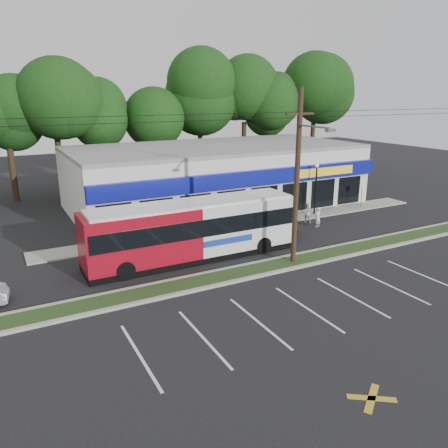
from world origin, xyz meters
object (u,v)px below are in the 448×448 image
object	(u,v)px
pedestrian_b	(306,213)
sign_post	(362,191)
lamp_post	(316,183)
pedestrian_a	(318,217)
metrobus	(194,229)
utility_pole	(296,173)
car_dark	(268,227)

from	to	relation	value
pedestrian_b	sign_post	bearing A→B (deg)	-148.25
lamp_post	pedestrian_a	xyz separation A→B (m)	(-2.00, -2.80, -1.91)
pedestrian_a	metrobus	bearing A→B (deg)	-11.47
utility_pole	lamp_post	bearing A→B (deg)	43.95
lamp_post	pedestrian_b	bearing A→B (deg)	-144.01
utility_pole	lamp_post	xyz separation A→B (m)	(8.17, 7.87, -2.74)
utility_pole	pedestrian_a	xyz separation A→B (m)	(6.17, 5.07, -4.65)
pedestrian_b	car_dark	bearing A→B (deg)	41.23
lamp_post	metrobus	size ratio (longest dim) A/B	0.32
car_dark	pedestrian_a	bearing A→B (deg)	-81.49
sign_post	pedestrian_a	bearing A→B (deg)	-159.81
utility_pole	metrobus	world-z (taller)	utility_pole
utility_pole	pedestrian_b	xyz separation A→B (m)	(6.17, 6.42, -4.61)
car_dark	pedestrian_b	distance (m)	4.96
sign_post	metrobus	bearing A→B (deg)	-167.13
lamp_post	sign_post	bearing A→B (deg)	-2.58
pedestrian_a	car_dark	bearing A→B (deg)	-15.65
car_dark	pedestrian_b	xyz separation A→B (m)	(4.68, 1.65, 0.07)
lamp_post	pedestrian_b	distance (m)	3.10
utility_pole	metrobus	xyz separation A→B (m)	(-4.67, 3.57, -3.54)
metrobus	pedestrian_b	world-z (taller)	metrobus
sign_post	car_dark	bearing A→B (deg)	-166.16
metrobus	pedestrian_a	size ratio (longest dim) A/B	8.64
lamp_post	sign_post	xyz separation A→B (m)	(5.00, -0.23, -1.12)
car_dark	pedestrian_a	xyz separation A→B (m)	(4.68, 0.30, 0.03)
pedestrian_a	pedestrian_b	distance (m)	1.35
lamp_post	pedestrian_a	bearing A→B (deg)	-125.54
sign_post	pedestrian_b	xyz separation A→B (m)	(-7.00, -1.23, -0.76)
car_dark	pedestrian_b	bearing A→B (deg)	-65.75
sign_post	pedestrian_b	distance (m)	7.15
car_dark	pedestrian_b	size ratio (longest dim) A/B	2.67
utility_pole	pedestrian_b	bearing A→B (deg)	46.15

